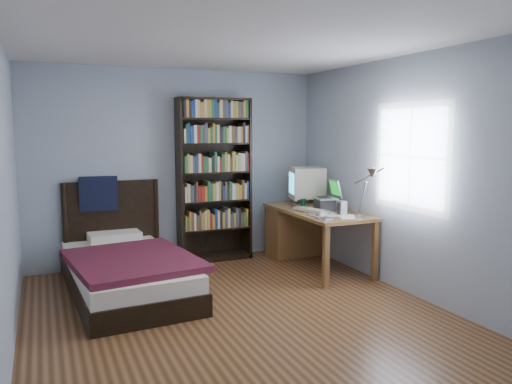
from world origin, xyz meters
The scene contains 14 objects.
room centered at (0.03, 0.00, 1.25)m, with size 4.20×4.24×2.50m.
desk centered at (1.50, 1.55, 0.42)m, with size 0.75×1.64×0.73m.
crt_monitor centered at (1.59, 1.52, 1.02)m, with size 0.54×0.50×0.51m.
laptop centered at (1.60, 1.04, 0.84)m, with size 0.35×0.35×0.38m.
desk_lamp centered at (1.50, 0.00, 1.22)m, with size 0.23×0.52×0.61m.
keyboard centered at (1.38, 0.99, 0.75)m, with size 0.19×0.50×0.03m, color beige.
speaker centered at (1.58, 0.63, 0.81)m, with size 0.08×0.08×0.17m, color #949497.
soda_can centered at (1.41, 1.28, 0.79)m, with size 0.07×0.07×0.12m, color black.
mouse centered at (1.50, 1.40, 0.75)m, with size 0.06×0.10×0.03m, color silver.
phone_silver centered at (1.24, 0.77, 0.74)m, with size 0.05×0.10×0.02m, color silver.
phone_grey centered at (1.22, 0.59, 0.74)m, with size 0.05×0.09×0.02m, color #949497.
external_drive centered at (1.26, 0.46, 0.74)m, with size 0.11×0.11×0.02m, color #949497.
bookshelf centered at (0.44, 1.94, 1.07)m, with size 0.96×0.30×2.13m.
bed centered at (-0.86, 1.12, 0.25)m, with size 1.34×2.27×1.16m.
Camera 1 is at (-1.63, -4.26, 1.75)m, focal length 35.00 mm.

